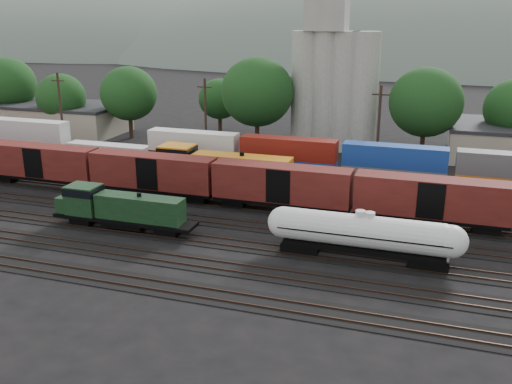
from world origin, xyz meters
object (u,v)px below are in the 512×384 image
(orange_locomotive, at_px, (215,168))
(grain_silo, at_px, (333,77))
(green_locomotive, at_px, (117,208))
(tank_car_a, at_px, (359,233))

(orange_locomotive, relative_size, grain_silo, 0.69)
(orange_locomotive, bearing_deg, grain_silo, 70.81)
(green_locomotive, height_order, tank_car_a, tank_car_a)
(tank_car_a, distance_m, orange_locomotive, 24.56)
(orange_locomotive, bearing_deg, tank_car_a, -37.64)
(green_locomotive, relative_size, tank_car_a, 0.91)
(tank_car_a, xyz_separation_m, orange_locomotive, (-19.45, 15.00, 0.24))
(tank_car_a, bearing_deg, orange_locomotive, 142.36)
(green_locomotive, height_order, orange_locomotive, orange_locomotive)
(grain_silo, bearing_deg, orange_locomotive, -109.19)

